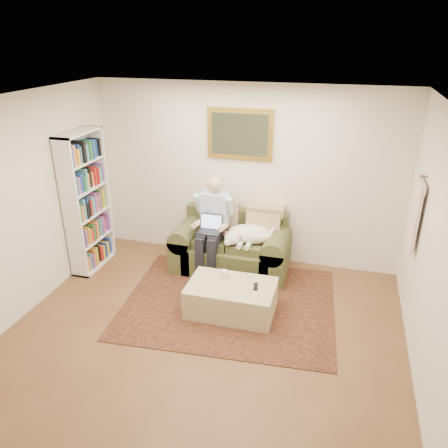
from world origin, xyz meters
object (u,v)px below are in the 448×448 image
at_px(sleeping_dog, 250,234).
at_px(bookshelf, 86,202).
at_px(coffee_mug, 224,274).
at_px(sofa, 231,251).
at_px(seated_man, 212,227).
at_px(laptop, 210,227).
at_px(ottoman, 231,298).

xyz_separation_m(sleeping_dog, bookshelf, (-2.30, -0.36, 0.37)).
xyz_separation_m(sleeping_dog, coffee_mug, (-0.15, -0.84, -0.19)).
distance_m(sofa, bookshelf, 2.18).
height_order(seated_man, laptop, seated_man).
relative_size(seated_man, bookshelf, 0.69).
height_order(sofa, seated_man, seated_man).
height_order(seated_man, bookshelf, bookshelf).
relative_size(laptop, bookshelf, 0.16).
bearing_deg(bookshelf, laptop, 7.55).
height_order(ottoman, bookshelf, bookshelf).
relative_size(laptop, ottoman, 0.30).
bearing_deg(ottoman, laptop, 122.16).
relative_size(seated_man, ottoman, 1.31).
height_order(sofa, laptop, laptop).
xyz_separation_m(laptop, sleeping_dog, (0.54, 0.13, -0.10)).
relative_size(sofa, coffee_mug, 16.50).
bearing_deg(seated_man, coffee_mug, -62.74).
distance_m(coffee_mug, bookshelf, 2.28).
bearing_deg(ottoman, coffee_mug, 133.72).
bearing_deg(sleeping_dog, sofa, 164.26).
xyz_separation_m(seated_man, sleeping_dog, (0.54, 0.07, -0.06)).
distance_m(seated_man, laptop, 0.07).
height_order(seated_man, ottoman, seated_man).
bearing_deg(laptop, bookshelf, -172.45).
bearing_deg(bookshelf, coffee_mug, -12.33).
bearing_deg(seated_man, sleeping_dog, 7.13).
relative_size(ottoman, bookshelf, 0.53).
xyz_separation_m(ottoman, bookshelf, (-2.29, 0.61, 0.81)).
xyz_separation_m(sofa, bookshelf, (-2.01, -0.45, 0.72)).
bearing_deg(sofa, seated_man, -148.55).
distance_m(sleeping_dog, bookshelf, 2.36).
relative_size(seated_man, sleeping_dog, 2.04).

